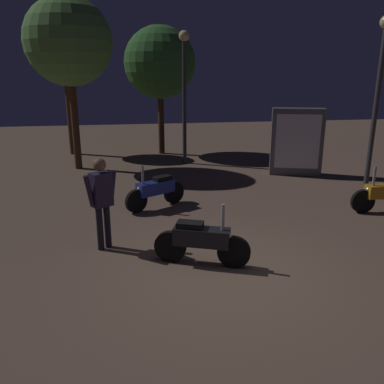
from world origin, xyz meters
The scene contains 10 objects.
ground_plane centered at (0.00, 0.00, 0.00)m, with size 40.00×40.00×0.00m, color brown.
motorcycle_black_foreground centered at (-0.38, 0.38, 0.44)m, with size 1.58×0.69×1.11m.
motorcycle_blue_parked_right centered at (-0.91, 3.50, 0.44)m, with size 1.48×0.92×1.11m.
person_bystander_far centered at (-2.04, 1.32, 1.03)m, with size 0.60×0.45×1.72m.
streetlamp_near centered at (0.50, 8.30, 2.90)m, with size 0.36×0.36×4.50m.
streetlamp_far centered at (5.35, 4.61, 2.96)m, with size 0.36×0.36×4.61m.
tree_left_bg centered at (-3.69, 10.75, 3.62)m, with size 2.00×2.00×4.66m.
tree_center_bg centered at (-3.20, 8.08, 4.07)m, with size 2.75×2.75×5.47m.
tree_right_bg centered at (-0.15, 10.27, 3.50)m, with size 2.73×2.73×4.88m.
kiosk_billboard centered at (3.77, 6.12, 1.05)m, with size 1.68×0.96×2.10m.
Camera 1 is at (-1.55, -5.72, 3.17)m, focal length 37.34 mm.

